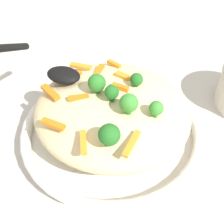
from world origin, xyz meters
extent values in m
plane|color=beige|center=(0.00, 0.00, 0.00)|extent=(2.40, 2.40, 0.00)
cylinder|color=white|center=(0.00, 0.00, 0.01)|extent=(0.28, 0.28, 0.02)
torus|color=white|center=(0.00, 0.00, 0.03)|extent=(0.30, 0.30, 0.02)
torus|color=black|center=(0.00, 0.00, 0.03)|extent=(0.30, 0.30, 0.00)
ellipsoid|color=beige|center=(0.00, 0.00, 0.07)|extent=(0.25, 0.24, 0.08)
cube|color=orange|center=(-0.03, 0.08, 0.10)|extent=(0.03, 0.01, 0.01)
cube|color=orange|center=(0.00, 0.04, 0.11)|extent=(0.03, 0.02, 0.01)
cube|color=orange|center=(-0.05, -0.09, 0.10)|extent=(0.03, 0.01, 0.01)
cube|color=orange|center=(0.01, 0.01, 0.11)|extent=(0.03, 0.01, 0.01)
cube|color=orange|center=(0.06, -0.08, 0.10)|extent=(0.01, 0.04, 0.01)
cube|color=orange|center=(-0.08, 0.05, 0.10)|extent=(0.04, 0.01, 0.01)
cube|color=orange|center=(-0.08, 0.02, 0.10)|extent=(0.02, 0.02, 0.01)
cube|color=orange|center=(-0.09, -0.03, 0.10)|extent=(0.04, 0.03, 0.01)
cube|color=orange|center=(-0.04, 0.04, 0.10)|extent=(0.01, 0.04, 0.01)
cube|color=orange|center=(0.01, -0.10, 0.10)|extent=(0.03, 0.04, 0.01)
cube|color=orange|center=(-0.04, -0.03, 0.11)|extent=(0.03, 0.02, 0.01)
cylinder|color=#296820|center=(-0.02, -0.01, 0.11)|extent=(0.01, 0.01, 0.01)
sphere|color=#2D7A28|center=(-0.02, -0.01, 0.12)|extent=(0.03, 0.03, 0.03)
cylinder|color=#377928|center=(0.04, -0.03, 0.11)|extent=(0.01, 0.01, 0.01)
sphere|color=#3D8E33|center=(0.04, -0.03, 0.12)|extent=(0.03, 0.03, 0.03)
cylinder|color=#205B1C|center=(0.01, -0.02, 0.11)|extent=(0.01, 0.01, 0.01)
sphere|color=#236B23|center=(0.01, -0.02, 0.12)|extent=(0.02, 0.02, 0.02)
cylinder|color=#205B1C|center=(0.03, 0.03, 0.11)|extent=(0.01, 0.01, 0.01)
sphere|color=#236B23|center=(0.03, 0.03, 0.12)|extent=(0.02, 0.02, 0.02)
cylinder|color=#377928|center=(0.07, -0.02, 0.10)|extent=(0.01, 0.01, 0.01)
sphere|color=#3D8E33|center=(0.07, -0.02, 0.12)|extent=(0.02, 0.02, 0.02)
cylinder|color=#205B1C|center=(0.04, -0.09, 0.10)|extent=(0.01, 0.01, 0.01)
sphere|color=#236B23|center=(0.04, -0.09, 0.12)|extent=(0.03, 0.03, 0.03)
ellipsoid|color=black|center=(-0.08, 0.00, 0.11)|extent=(0.06, 0.04, 0.02)
cylinder|color=black|center=(-0.16, -0.03, 0.16)|extent=(0.07, 0.17, 0.10)
camera|label=1|loc=(0.13, -0.28, 0.36)|focal=42.37mm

